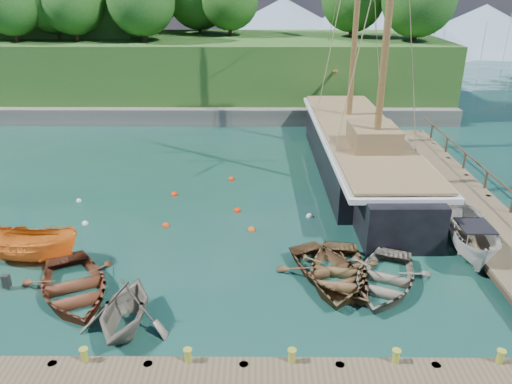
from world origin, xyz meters
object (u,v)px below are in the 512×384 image
motorboat_orange (33,261)px  cabin_boat_white (470,256)px  rowboat_0 (75,296)px  rowboat_2 (337,281)px  rowboat_1 (127,328)px  rowboat_3 (383,287)px  rowboat_4 (331,281)px  schooner (359,154)px

motorboat_orange → cabin_boat_white: (18.37, 0.57, 0.00)m
rowboat_0 → rowboat_2: 9.92m
rowboat_1 → cabin_boat_white: rowboat_1 is taller
rowboat_3 → rowboat_1: bearing=-141.5°
rowboat_4 → schooner: schooner is taller
rowboat_2 → motorboat_orange: 12.52m
rowboat_1 → rowboat_2: size_ratio=0.76×
motorboat_orange → rowboat_3: bearing=-90.8°
rowboat_1 → rowboat_2: bearing=23.9°
cabin_boat_white → rowboat_2: bearing=-151.3°
rowboat_0 → rowboat_2: bearing=-20.7°
rowboat_0 → cabin_boat_white: (15.79, 3.00, 0.00)m
rowboat_2 → rowboat_4: bearing=-179.6°
rowboat_3 → schooner: bearing=107.5°
rowboat_0 → rowboat_3: rowboat_0 is taller
rowboat_1 → cabin_boat_white: 14.25m
schooner → rowboat_2: bearing=-104.8°
rowboat_0 → rowboat_3: bearing=-23.4°
rowboat_1 → motorboat_orange: (-4.97, 4.26, 0.00)m
rowboat_0 → rowboat_3: (11.57, 0.66, 0.00)m
rowboat_0 → cabin_boat_white: 16.07m
rowboat_2 → schooner: schooner is taller
schooner → rowboat_4: bearing=-105.8°
rowboat_4 → motorboat_orange: 12.30m
cabin_boat_white → rowboat_0: bearing=-158.9°
rowboat_4 → rowboat_1: bearing=175.6°
rowboat_1 → rowboat_3: 9.52m
rowboat_2 → schooner: bearing=85.9°
rowboat_1 → motorboat_orange: size_ratio=0.82×
rowboat_0 → rowboat_4: (9.64, 1.07, 0.00)m
cabin_boat_white → schooner: size_ratio=0.17×
motorboat_orange → schooner: bearing=-48.8°
motorboat_orange → rowboat_4: bearing=-90.0°
rowboat_4 → schooner: bearing=48.9°
rowboat_1 → cabin_boat_white: bearing=22.7°
rowboat_1 → rowboat_2: 8.01m
rowboat_2 → motorboat_orange: size_ratio=1.07×
schooner → rowboat_3: bearing=-96.8°
rowboat_4 → schooner: size_ratio=0.17×
rowboat_0 → rowboat_2: rowboat_0 is taller
rowboat_0 → rowboat_1: 3.01m
rowboat_0 → motorboat_orange: bearing=110.1°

